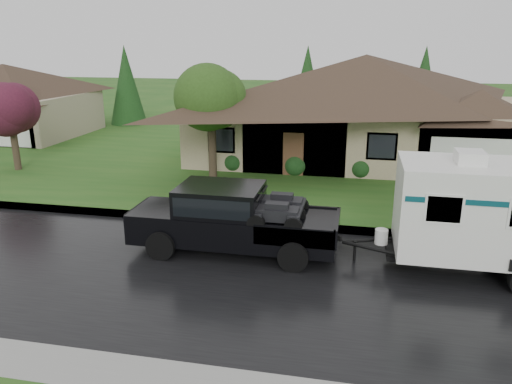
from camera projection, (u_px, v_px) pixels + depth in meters
The scene contains 10 objects.
ground at pixel (294, 254), 15.83m from camera, with size 140.00×140.00×0.00m, color #23531A.
road at pixel (285, 282), 13.95m from camera, with size 140.00×8.00×0.01m, color black.
curb at pixel (302, 227), 17.91m from camera, with size 140.00×0.50×0.15m, color gray.
lawn at pixel (326, 152), 29.85m from camera, with size 140.00×26.00×0.15m, color #23531A.
house_main at pixel (370, 95), 27.29m from camera, with size 19.44×10.80×6.90m.
house_far at pixel (8, 94), 34.00m from camera, with size 10.80×8.64×5.80m.
tree_left_green at pixel (211, 100), 22.98m from camera, with size 3.23×3.23×5.34m.
tree_red at pixel (10, 109), 24.64m from camera, with size 2.67×2.67×4.43m.
shrub_row at pixel (361, 167), 23.96m from camera, with size 13.60×1.00×1.00m.
pickup_truck at pixel (230, 217), 15.74m from camera, with size 6.46×2.46×2.15m.
Camera 1 is at (1.75, -14.50, 6.51)m, focal length 35.00 mm.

